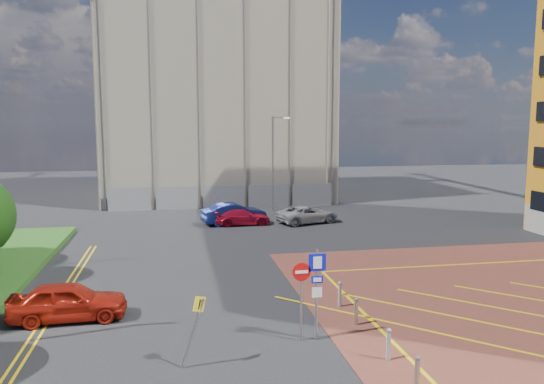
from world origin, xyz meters
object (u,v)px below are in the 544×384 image
object	(u,v)px
car_red_back	(242,217)
car_silver_back	(308,214)
car_blue_back	(234,213)
lamp_back	(274,160)
sign_cluster	(311,285)
warning_sign	(195,322)
car_red_left	(68,301)

from	to	relation	value
car_red_back	car_silver_back	world-z (taller)	car_silver_back
car_blue_back	car_silver_back	bearing A→B (deg)	-108.53
lamp_back	car_silver_back	xyz separation A→B (m)	(1.47, -6.03, -3.70)
sign_cluster	warning_sign	bearing A→B (deg)	-161.75
car_red_back	car_silver_back	size ratio (longest dim) A/B	0.88
sign_cluster	car_red_back	xyz separation A→B (m)	(0.31, 21.13, -1.35)
car_red_back	sign_cluster	bearing A→B (deg)	177.85
warning_sign	car_red_back	size ratio (longest dim) A/B	0.54
car_red_left	lamp_back	bearing A→B (deg)	-29.92
car_red_left	car_red_back	xyz separation A→B (m)	(8.88, 17.61, -0.13)
sign_cluster	car_blue_back	bearing A→B (deg)	90.58
sign_cluster	warning_sign	world-z (taller)	sign_cluster
sign_cluster	car_silver_back	size ratio (longest dim) A/B	0.68
lamp_back	car_red_back	size ratio (longest dim) A/B	1.93
car_red_left	car_blue_back	size ratio (longest dim) A/B	0.91
car_red_left	sign_cluster	bearing A→B (deg)	-114.46
car_red_back	car_red_left	bearing A→B (deg)	151.93
sign_cluster	car_silver_back	distance (m)	21.67
car_blue_back	car_silver_back	distance (m)	5.51
sign_cluster	car_red_left	size ratio (longest dim) A/B	0.74
car_silver_back	car_red_left	bearing A→B (deg)	124.08
lamp_back	car_red_left	size ratio (longest dim) A/B	1.86
car_red_back	warning_sign	bearing A→B (deg)	167.85
lamp_back	warning_sign	size ratio (longest dim) A/B	3.57
lamp_back	warning_sign	bearing A→B (deg)	-105.34
lamp_back	car_blue_back	bearing A→B (deg)	-126.53
lamp_back	car_red_back	bearing A→B (deg)	-120.52
lamp_back	car_blue_back	distance (m)	7.62
lamp_back	car_red_back	world-z (taller)	lamp_back
car_red_left	car_blue_back	distance (m)	19.94
lamp_back	sign_cluster	world-z (taller)	lamp_back
warning_sign	car_red_back	world-z (taller)	warning_sign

